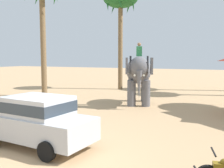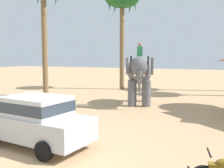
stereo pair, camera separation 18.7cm
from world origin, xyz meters
name	(u,v)px [view 2 (the right image)]	position (x,y,z in m)	size (l,w,h in m)	color
ground_plane	(46,150)	(0.00, 0.00, 0.00)	(120.00, 120.00, 0.00)	tan
car_sedan_foreground	(35,119)	(-0.64, 0.23, 0.93)	(4.21, 2.11, 1.70)	#B7BABF
elephant_with_mahout	(139,73)	(-0.15, 9.13, 1.99)	(2.68, 4.01, 3.88)	slate
palm_tree_leaning_seaward	(122,1)	(-4.32, 15.82, 8.05)	(3.20, 3.20, 9.27)	brown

